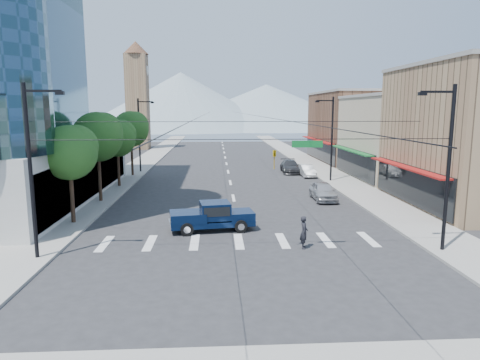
{
  "coord_description": "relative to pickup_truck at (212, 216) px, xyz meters",
  "views": [
    {
      "loc": [
        -1.5,
        -22.75,
        7.72
      ],
      "look_at": [
        0.1,
        5.63,
        3.0
      ],
      "focal_mm": 32.0,
      "sensor_mm": 36.0,
      "label": 1
    }
  ],
  "objects": [
    {
      "name": "ground",
      "position": [
        1.81,
        -4.0,
        -0.96
      ],
      "size": [
        160.0,
        160.0,
        0.0
      ],
      "primitive_type": "plane",
      "color": "#28282B",
      "rests_on": "ground"
    },
    {
      "name": "sidewalk_left",
      "position": [
        -10.19,
        36.0,
        -0.88
      ],
      "size": [
        4.0,
        120.0,
        0.15
      ],
      "primitive_type": "cube",
      "color": "gray",
      "rests_on": "ground"
    },
    {
      "name": "sidewalk_right",
      "position": [
        13.81,
        36.0,
        -0.88
      ],
      "size": [
        4.0,
        120.0,
        0.15
      ],
      "primitive_type": "cube",
      "color": "gray",
      "rests_on": "ground"
    },
    {
      "name": "shop_mid",
      "position": [
        21.81,
        20.0,
        3.54
      ],
      "size": [
        12.0,
        14.0,
        9.0
      ],
      "primitive_type": "cube",
      "color": "tan",
      "rests_on": "ground"
    },
    {
      "name": "shop_far",
      "position": [
        21.81,
        36.0,
        4.04
      ],
      "size": [
        12.0,
        18.0,
        10.0
      ],
      "primitive_type": "cube",
      "color": "brown",
      "rests_on": "ground"
    },
    {
      "name": "clock_tower",
      "position": [
        -14.69,
        58.0,
        9.68
      ],
      "size": [
        4.8,
        4.8,
        20.4
      ],
      "color": "#8C6B4C",
      "rests_on": "ground"
    },
    {
      "name": "mountain_left",
      "position": [
        -13.19,
        146.0,
        10.04
      ],
      "size": [
        80.0,
        80.0,
        22.0
      ],
      "primitive_type": "cone",
      "color": "gray",
      "rests_on": "ground"
    },
    {
      "name": "mountain_right",
      "position": [
        21.81,
        156.0,
        8.04
      ],
      "size": [
        90.0,
        90.0,
        18.0
      ],
      "primitive_type": "cone",
      "color": "gray",
      "rests_on": "ground"
    },
    {
      "name": "tree_near",
      "position": [
        -9.26,
        2.1,
        4.03
      ],
      "size": [
        3.65,
        3.64,
        6.71
      ],
      "color": "black",
      "rests_on": "ground"
    },
    {
      "name": "tree_midnear",
      "position": [
        -9.26,
        9.1,
        4.63
      ],
      "size": [
        4.09,
        4.09,
        7.52
      ],
      "color": "black",
      "rests_on": "ground"
    },
    {
      "name": "tree_midfar",
      "position": [
        -9.26,
        16.1,
        4.03
      ],
      "size": [
        3.65,
        3.64,
        6.71
      ],
      "color": "black",
      "rests_on": "ground"
    },
    {
      "name": "tree_far",
      "position": [
        -9.26,
        23.1,
        4.63
      ],
      "size": [
        4.09,
        4.09,
        7.52
      ],
      "color": "black",
      "rests_on": "ground"
    },
    {
      "name": "signal_rig",
      "position": [
        2.0,
        -5.0,
        3.69
      ],
      "size": [
        21.8,
        0.2,
        9.0
      ],
      "color": "black",
      "rests_on": "ground"
    },
    {
      "name": "lamp_pole_nw",
      "position": [
        -8.86,
        26.0,
        3.98
      ],
      "size": [
        2.0,
        0.25,
        9.0
      ],
      "color": "black",
      "rests_on": "ground"
    },
    {
      "name": "lamp_pole_ne",
      "position": [
        12.47,
        18.0,
        3.98
      ],
      "size": [
        2.0,
        0.25,
        9.0
      ],
      "color": "black",
      "rests_on": "ground"
    },
    {
      "name": "pickup_truck",
      "position": [
        0.0,
        0.0,
        0.0
      ],
      "size": [
        5.66,
        2.72,
        1.84
      ],
      "rotation": [
        0.0,
        0.0,
        0.15
      ],
      "color": "black",
      "rests_on": "ground"
    },
    {
      "name": "pedestrian",
      "position": [
        5.18,
        -3.91,
        -0.03
      ],
      "size": [
        0.52,
        0.73,
        1.85
      ],
      "primitive_type": "imported",
      "rotation": [
        0.0,
        0.0,
        1.45
      ],
      "color": "black",
      "rests_on": "ground"
    },
    {
      "name": "parked_car_near",
      "position": [
        9.47,
        8.79,
        -0.18
      ],
      "size": [
        1.92,
        4.59,
        1.55
      ],
      "primitive_type": "imported",
      "rotation": [
        0.0,
        0.0,
        -0.02
      ],
      "color": "#A9A9AE",
      "rests_on": "ground"
    },
    {
      "name": "parked_car_mid",
      "position": [
        10.86,
        21.75,
        -0.29
      ],
      "size": [
        1.42,
        4.05,
        1.33
      ],
      "primitive_type": "imported",
      "rotation": [
        0.0,
        0.0,
        0.0
      ],
      "color": "white",
      "rests_on": "ground"
    },
    {
      "name": "parked_car_far",
      "position": [
        9.41,
        24.85,
        -0.2
      ],
      "size": [
        2.32,
        5.31,
        1.52
      ],
      "primitive_type": "imported",
      "rotation": [
        0.0,
        0.0,
        -0.04
      ],
      "color": "#333336",
      "rests_on": "ground"
    }
  ]
}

